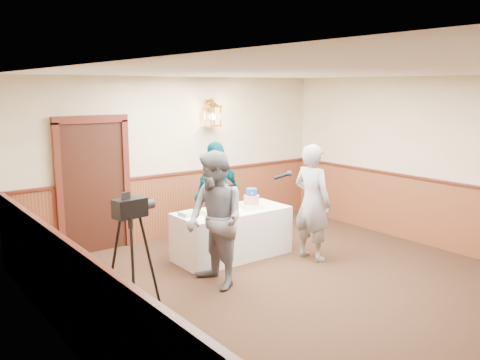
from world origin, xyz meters
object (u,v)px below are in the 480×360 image
(tiered_cake, at_px, (251,200))
(assistant_p, at_px, (217,194))
(sheet_cake_yellow, at_px, (213,212))
(interviewer, at_px, (215,220))
(tv_camera_rig, at_px, (132,268))
(baker, at_px, (312,202))
(sheet_cake_green, at_px, (189,214))
(display_table, at_px, (232,233))

(tiered_cake, bearing_deg, assistant_p, 104.51)
(sheet_cake_yellow, distance_m, interviewer, 0.97)
(sheet_cake_yellow, distance_m, tv_camera_rig, 2.18)
(interviewer, xyz_separation_m, assistant_p, (1.03, 1.46, -0.03))
(baker, bearing_deg, tiered_cake, 31.23)
(assistant_p, bearing_deg, sheet_cake_green, 16.90)
(sheet_cake_yellow, bearing_deg, tv_camera_rig, -148.20)
(interviewer, relative_size, tv_camera_rig, 1.27)
(tiered_cake, distance_m, baker, 0.95)
(display_table, distance_m, sheet_cake_green, 0.83)
(interviewer, distance_m, baker, 1.80)
(sheet_cake_yellow, relative_size, baker, 0.17)
(display_table, xyz_separation_m, baker, (0.92, -0.81, 0.52))
(sheet_cake_yellow, bearing_deg, display_table, 4.31)
(display_table, bearing_deg, interviewer, -136.54)
(display_table, bearing_deg, baker, -41.58)
(display_table, relative_size, tv_camera_rig, 1.26)
(display_table, bearing_deg, assistant_p, 76.75)
(display_table, height_order, sheet_cake_green, sheet_cake_green)
(tiered_cake, distance_m, sheet_cake_yellow, 0.71)
(display_table, bearing_deg, tiered_cake, -11.90)
(sheet_cake_green, relative_size, interviewer, 0.15)
(assistant_p, distance_m, tv_camera_rig, 2.98)
(tiered_cake, distance_m, sheet_cake_green, 1.06)
(display_table, relative_size, sheet_cake_green, 6.72)
(sheet_cake_yellow, xyz_separation_m, tv_camera_rig, (-1.84, -1.14, -0.14))
(display_table, xyz_separation_m, tv_camera_rig, (-2.22, -1.17, 0.27))
(interviewer, bearing_deg, assistant_p, 147.45)
(sheet_cake_yellow, height_order, interviewer, interviewer)
(assistant_p, bearing_deg, display_table, 62.53)
(tv_camera_rig, bearing_deg, tiered_cake, 16.34)
(interviewer, height_order, tv_camera_rig, interviewer)
(tiered_cake, xyz_separation_m, assistant_p, (-0.18, 0.69, 0.00))
(tiered_cake, relative_size, baker, 0.21)
(display_table, relative_size, sheet_cake_yellow, 5.80)
(display_table, distance_m, assistant_p, 0.81)
(sheet_cake_yellow, distance_m, assistant_p, 0.84)
(baker, bearing_deg, sheet_cake_green, 53.68)
(interviewer, xyz_separation_m, tv_camera_rig, (-1.34, -0.33, -0.26))
(tiered_cake, relative_size, sheet_cake_yellow, 1.19)
(sheet_cake_green, relative_size, assistant_p, 0.15)
(tv_camera_rig, bearing_deg, assistant_p, 30.00)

